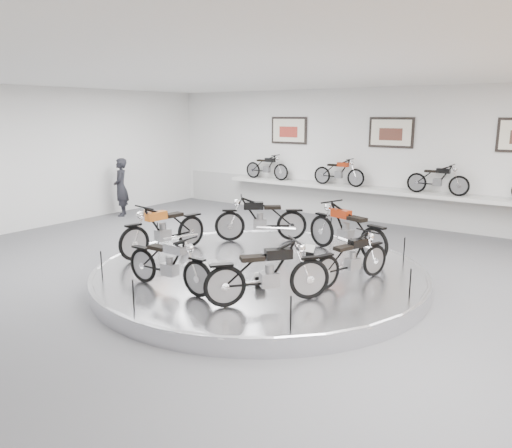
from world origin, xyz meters
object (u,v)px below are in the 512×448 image
Objects in this scene: visitor at (121,187)px; display_platform at (260,274)px; shelf at (384,191)px; bike_c at (261,218)px; bike_f at (268,272)px; bike_b at (347,229)px; bike_a at (352,258)px; bike_d at (164,229)px; bike_e at (169,263)px.

display_platform is at bearing 24.46° from visitor.
shelf is 6.00× the size of bike_c.
bike_f is at bearing 18.70° from visitor.
bike_b is 3.32m from bike_f.
display_platform is at bearing 79.08° from bike_f.
bike_a is 0.84× the size of bike_c.
bike_d is (-3.19, -2.21, -0.01)m from bike_b.
bike_b is at bearing 62.22° from display_platform.
bike_d is at bearing -108.14° from shelf.
bike_d is at bearing 13.62° from visitor.
visitor reaches higher than bike_b.
bike_e is 0.86× the size of visitor.
bike_f is 9.60m from visitor.
bike_b reaches higher than display_platform.
display_platform is 2.36m from bike_d.
visitor reaches higher than bike_d.
bike_b is 2.15m from bike_c.
bike_a is 9.60m from visitor.
bike_d reaches higher than bike_c.
bike_d is at bearing 52.44° from bike_b.
shelf is 6.48m from bike_a.
bike_e is (-1.48, -3.76, -0.08)m from bike_b.
bike_a is at bearing 19.10° from bike_f.
shelf is at bearing 35.06° from bike_a.
bike_d reaches higher than bike_a.
bike_e reaches higher than shelf.
bike_f reaches higher than bike_e.
visitor reaches higher than shelf.
bike_b is 8.42m from visitor.
display_platform is at bearing 85.99° from bike_c.
bike_b is at bearing 46.78° from bike_a.
bike_c reaches higher than bike_a.
bike_e is at bearing 62.00° from bike_c.
visitor is (-6.88, 4.71, 0.16)m from bike_e.
bike_c reaches higher than shelf.
bike_a is at bearing -73.46° from shelf.
display_platform is 3.47× the size of bike_d.
bike_f is 0.93× the size of visitor.
bike_c reaches higher than bike_f.
visitor is (-7.40, -3.62, -0.07)m from shelf.
display_platform is 4.18× the size of bike_a.
display_platform is 3.69× the size of bike_f.
bike_f is at bearing 80.64° from bike_d.
bike_f is at bearing -50.88° from display_platform.
bike_a is (1.84, -6.20, -0.25)m from shelf.
bike_e reaches higher than bike_a.
visitor reaches higher than bike_a.
bike_e is at bearing 86.13° from bike_b.
visitor is (-7.40, 2.78, 0.78)m from display_platform.
bike_f is at bearing 177.66° from bike_a.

